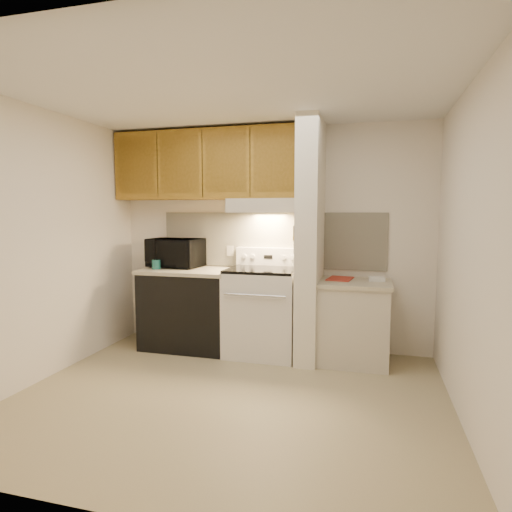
% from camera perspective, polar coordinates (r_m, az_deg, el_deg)
% --- Properties ---
extents(floor, '(3.60, 3.60, 0.00)m').
position_cam_1_polar(floor, '(3.81, -3.59, -18.26)').
color(floor, tan).
rests_on(floor, ground).
extents(ceiling, '(3.60, 3.60, 0.00)m').
position_cam_1_polar(ceiling, '(3.60, -3.86, 21.08)').
color(ceiling, white).
rests_on(ceiling, wall_back).
extents(wall_back, '(3.60, 2.50, 0.02)m').
position_cam_1_polar(wall_back, '(4.93, 1.91, 2.32)').
color(wall_back, white).
rests_on(wall_back, floor).
extents(wall_left, '(0.02, 3.00, 2.50)m').
position_cam_1_polar(wall_left, '(4.41, -26.47, 1.29)').
color(wall_left, white).
rests_on(wall_left, floor).
extents(wall_right, '(0.02, 3.00, 2.50)m').
position_cam_1_polar(wall_right, '(3.37, 26.65, 0.06)').
color(wall_right, white).
rests_on(wall_right, floor).
extents(backsplash, '(2.60, 0.02, 0.63)m').
position_cam_1_polar(backsplash, '(4.92, 1.88, 2.14)').
color(backsplash, '#F4ECCD').
rests_on(backsplash, wall_back).
extents(range_body, '(0.76, 0.65, 0.92)m').
position_cam_1_polar(range_body, '(4.71, 0.91, -7.57)').
color(range_body, silver).
rests_on(range_body, floor).
extents(oven_window, '(0.50, 0.01, 0.30)m').
position_cam_1_polar(oven_window, '(4.40, -0.11, -7.99)').
color(oven_window, black).
rests_on(oven_window, range_body).
extents(oven_handle, '(0.65, 0.02, 0.02)m').
position_cam_1_polar(oven_handle, '(4.32, -0.24, -5.27)').
color(oven_handle, silver).
rests_on(oven_handle, range_body).
extents(cooktop, '(0.74, 0.64, 0.03)m').
position_cam_1_polar(cooktop, '(4.62, 0.92, -1.84)').
color(cooktop, black).
rests_on(cooktop, range_body).
extents(range_backguard, '(0.76, 0.08, 0.20)m').
position_cam_1_polar(range_backguard, '(4.88, 1.74, -0.07)').
color(range_backguard, silver).
rests_on(range_backguard, range_body).
extents(range_display, '(0.10, 0.01, 0.04)m').
position_cam_1_polar(range_display, '(4.84, 1.63, -0.11)').
color(range_display, black).
rests_on(range_display, range_backguard).
extents(range_knob_left_outer, '(0.05, 0.02, 0.05)m').
position_cam_1_polar(range_knob_left_outer, '(4.91, -1.56, -0.03)').
color(range_knob_left_outer, silver).
rests_on(range_knob_left_outer, range_backguard).
extents(range_knob_left_inner, '(0.05, 0.02, 0.05)m').
position_cam_1_polar(range_knob_left_inner, '(4.89, -0.43, -0.06)').
color(range_knob_left_inner, silver).
rests_on(range_knob_left_inner, range_backguard).
extents(range_knob_right_inner, '(0.05, 0.02, 0.05)m').
position_cam_1_polar(range_knob_right_inner, '(4.80, 3.71, -0.18)').
color(range_knob_right_inner, silver).
rests_on(range_knob_right_inner, range_backguard).
extents(range_knob_right_outer, '(0.05, 0.02, 0.05)m').
position_cam_1_polar(range_knob_right_outer, '(4.78, 4.88, -0.21)').
color(range_knob_right_outer, silver).
rests_on(range_knob_right_outer, range_backguard).
extents(dishwasher_front, '(1.00, 0.63, 0.87)m').
position_cam_1_polar(dishwasher_front, '(5.01, -8.95, -7.12)').
color(dishwasher_front, black).
rests_on(dishwasher_front, floor).
extents(left_countertop, '(1.04, 0.67, 0.04)m').
position_cam_1_polar(left_countertop, '(4.93, -9.03, -1.96)').
color(left_countertop, '#BCB295').
rests_on(left_countertop, dishwasher_front).
extents(spoon_rest, '(0.25, 0.12, 0.02)m').
position_cam_1_polar(spoon_rest, '(5.24, -11.48, -1.22)').
color(spoon_rest, black).
rests_on(spoon_rest, left_countertop).
extents(teal_jar, '(0.11, 0.11, 0.11)m').
position_cam_1_polar(teal_jar, '(4.99, -13.16, -1.11)').
color(teal_jar, '#1D635B').
rests_on(teal_jar, left_countertop).
extents(outlet, '(0.08, 0.01, 0.12)m').
position_cam_1_polar(outlet, '(5.04, -3.48, 0.69)').
color(outlet, beige).
rests_on(outlet, backsplash).
extents(microwave, '(0.64, 0.46, 0.34)m').
position_cam_1_polar(microwave, '(5.12, -10.67, 0.42)').
color(microwave, black).
rests_on(microwave, left_countertop).
extents(partition_pillar, '(0.22, 0.70, 2.50)m').
position_cam_1_polar(partition_pillar, '(4.49, 7.24, 1.93)').
color(partition_pillar, '#EEE6CE').
rests_on(partition_pillar, floor).
extents(pillar_trim, '(0.01, 0.70, 0.04)m').
position_cam_1_polar(pillar_trim, '(4.50, 5.78, 2.60)').
color(pillar_trim, olive).
rests_on(pillar_trim, partition_pillar).
extents(knife_strip, '(0.02, 0.42, 0.04)m').
position_cam_1_polar(knife_strip, '(4.45, 5.61, 2.82)').
color(knife_strip, black).
rests_on(knife_strip, partition_pillar).
extents(knife_blade_a, '(0.01, 0.03, 0.16)m').
position_cam_1_polar(knife_blade_a, '(4.31, 5.10, 1.39)').
color(knife_blade_a, silver).
rests_on(knife_blade_a, knife_strip).
extents(knife_handle_a, '(0.02, 0.02, 0.10)m').
position_cam_1_polar(knife_handle_a, '(4.30, 5.12, 3.38)').
color(knife_handle_a, black).
rests_on(knife_handle_a, knife_strip).
extents(knife_blade_b, '(0.01, 0.04, 0.18)m').
position_cam_1_polar(knife_blade_b, '(4.40, 5.29, 1.35)').
color(knife_blade_b, silver).
rests_on(knife_blade_b, knife_strip).
extents(knife_handle_b, '(0.02, 0.02, 0.10)m').
position_cam_1_polar(knife_handle_b, '(4.37, 5.27, 3.42)').
color(knife_handle_b, black).
rests_on(knife_handle_b, knife_strip).
extents(knife_blade_c, '(0.01, 0.04, 0.20)m').
position_cam_1_polar(knife_blade_c, '(4.47, 5.44, 1.29)').
color(knife_blade_c, silver).
rests_on(knife_blade_c, knife_strip).
extents(knife_handle_c, '(0.02, 0.02, 0.10)m').
position_cam_1_polar(knife_handle_c, '(4.45, 5.45, 3.46)').
color(knife_handle_c, black).
rests_on(knife_handle_c, knife_strip).
extents(knife_blade_d, '(0.01, 0.04, 0.16)m').
position_cam_1_polar(knife_blade_d, '(4.53, 5.60, 1.61)').
color(knife_blade_d, silver).
rests_on(knife_blade_d, knife_strip).
extents(knife_handle_d, '(0.02, 0.02, 0.10)m').
position_cam_1_polar(knife_handle_d, '(4.52, 5.61, 3.50)').
color(knife_handle_d, black).
rests_on(knife_handle_d, knife_strip).
extents(knife_blade_e, '(0.01, 0.04, 0.18)m').
position_cam_1_polar(knife_blade_e, '(4.62, 5.77, 1.56)').
color(knife_blade_e, silver).
rests_on(knife_blade_e, knife_strip).
extents(knife_handle_e, '(0.02, 0.02, 0.10)m').
position_cam_1_polar(knife_handle_e, '(4.62, 5.81, 3.55)').
color(knife_handle_e, black).
rests_on(knife_handle_e, knife_strip).
extents(oven_mitt, '(0.03, 0.09, 0.22)m').
position_cam_1_polar(oven_mitt, '(4.68, 5.91, 0.87)').
color(oven_mitt, gray).
rests_on(oven_mitt, partition_pillar).
extents(right_cab_base, '(0.70, 0.60, 0.81)m').
position_cam_1_polar(right_cab_base, '(4.59, 12.87, -8.80)').
color(right_cab_base, beige).
rests_on(right_cab_base, floor).
extents(right_countertop, '(0.74, 0.64, 0.04)m').
position_cam_1_polar(right_countertop, '(4.50, 12.99, -3.55)').
color(right_countertop, '#BCB295').
rests_on(right_countertop, right_cab_base).
extents(red_folder, '(0.28, 0.36, 0.01)m').
position_cam_1_polar(red_folder, '(4.60, 11.14, -2.98)').
color(red_folder, '#B53426').
rests_on(red_folder, right_countertop).
extents(white_box, '(0.17, 0.12, 0.04)m').
position_cam_1_polar(white_box, '(4.57, 15.80, -2.96)').
color(white_box, white).
rests_on(white_box, right_countertop).
extents(range_hood, '(0.78, 0.44, 0.15)m').
position_cam_1_polar(range_hood, '(4.70, 1.31, 6.72)').
color(range_hood, beige).
rests_on(range_hood, upper_cabinets).
extents(hood_lip, '(0.78, 0.04, 0.06)m').
position_cam_1_polar(hood_lip, '(4.50, 0.67, 6.19)').
color(hood_lip, beige).
rests_on(hood_lip, range_hood).
extents(upper_cabinets, '(2.18, 0.33, 0.77)m').
position_cam_1_polar(upper_cabinets, '(4.98, -6.45, 11.94)').
color(upper_cabinets, olive).
rests_on(upper_cabinets, wall_back).
extents(cab_door_a, '(0.46, 0.01, 0.63)m').
position_cam_1_polar(cab_door_a, '(5.20, -15.71, 11.51)').
color(cab_door_a, olive).
rests_on(cab_door_a, upper_cabinets).
extents(cab_gap_a, '(0.01, 0.01, 0.73)m').
position_cam_1_polar(cab_gap_a, '(5.06, -13.00, 11.73)').
color(cab_gap_a, black).
rests_on(cab_gap_a, upper_cabinets).
extents(cab_door_b, '(0.46, 0.01, 0.63)m').
position_cam_1_polar(cab_door_b, '(4.94, -10.15, 11.93)').
color(cab_door_b, olive).
rests_on(cab_door_b, upper_cabinets).
extents(cab_gap_b, '(0.01, 0.01, 0.73)m').
position_cam_1_polar(cab_gap_b, '(4.83, -7.16, 12.12)').
color(cab_gap_b, black).
rests_on(cab_gap_b, upper_cabinets).
extents(cab_door_c, '(0.46, 0.01, 0.63)m').
position_cam_1_polar(cab_door_c, '(4.74, -4.04, 12.28)').
color(cab_door_c, olive).
rests_on(cab_door_c, upper_cabinets).
extents(cab_gap_c, '(0.01, 0.01, 0.73)m').
position_cam_1_polar(cab_gap_c, '(4.66, -0.80, 12.40)').
color(cab_gap_c, black).
rests_on(cab_gap_c, upper_cabinets).
extents(cab_door_d, '(0.46, 0.01, 0.63)m').
position_cam_1_polar(cab_door_d, '(4.59, 2.56, 12.49)').
color(cab_door_d, olive).
rests_on(cab_door_d, upper_cabinets).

